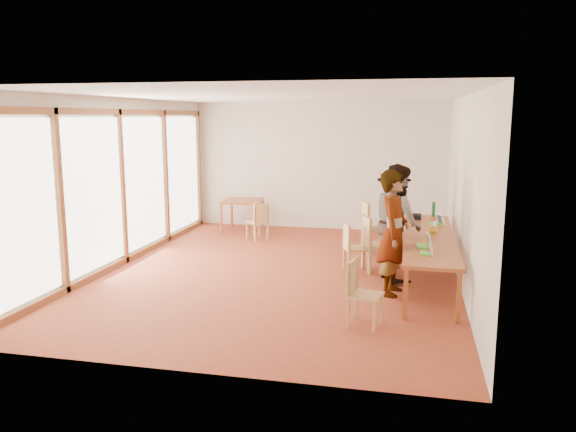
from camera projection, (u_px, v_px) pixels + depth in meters
name	position (u px, v px, depth m)	size (l,w,h in m)	color
ground	(280.00, 272.00, 9.78)	(8.00, 8.00, 0.00)	#943A23
wall_back	(318.00, 166.00, 13.36)	(6.00, 0.10, 3.00)	silver
wall_front	(189.00, 234.00, 5.67)	(6.00, 0.10, 3.00)	silver
wall_right	(464.00, 191.00, 8.88)	(0.10, 8.00, 3.00)	silver
window_wall	(121.00, 182.00, 10.15)	(0.10, 8.00, 3.00)	white
ceiling	(280.00, 95.00, 9.25)	(6.00, 8.00, 0.04)	white
communal_table	(429.00, 239.00, 9.15)	(0.80, 4.00, 0.75)	#A25124
side_table	(242.00, 203.00, 13.09)	(0.90, 0.90, 0.75)	#A25124
chair_near	(358.00, 286.00, 7.20)	(0.48, 0.48, 0.46)	#DFB56F
chair_mid	(351.00, 242.00, 9.72)	(0.51, 0.51, 0.45)	#DFB56F
chair_far	(372.00, 238.00, 9.68)	(0.59, 0.59, 0.52)	#DFB56F
chair_empty	(371.00, 222.00, 10.95)	(0.62, 0.62, 0.55)	#DFB56F
chair_spare	(259.00, 217.00, 12.22)	(0.54, 0.54, 0.44)	#DFB56F
person_near	(394.00, 233.00, 8.42)	(0.69, 0.45, 1.89)	gray
person_mid	(397.00, 222.00, 9.20)	(0.93, 0.73, 1.92)	gray
person_far	(393.00, 213.00, 10.66)	(1.11, 0.64, 1.72)	gray
laptop_near	(428.00, 251.00, 7.92)	(0.20, 0.23, 0.18)	#57D636
laptop_mid	(426.00, 243.00, 8.35)	(0.25, 0.28, 0.22)	#57D636
laptop_far	(438.00, 222.00, 10.09)	(0.28, 0.29, 0.20)	#57D636
yellow_mug	(433.00, 231.00, 9.30)	(0.12, 0.12, 0.10)	yellow
green_bottle	(434.00, 209.00, 10.90)	(0.07, 0.07, 0.28)	#1F8241
clear_glass	(436.00, 224.00, 9.92)	(0.07, 0.07, 0.09)	silver
condiment_cup	(410.00, 219.00, 10.43)	(0.08, 0.08, 0.06)	white
pink_phone	(416.00, 246.00, 8.38)	(0.05, 0.10, 0.01)	#EE3D76
black_pouch	(417.00, 217.00, 10.64)	(0.16, 0.26, 0.09)	black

